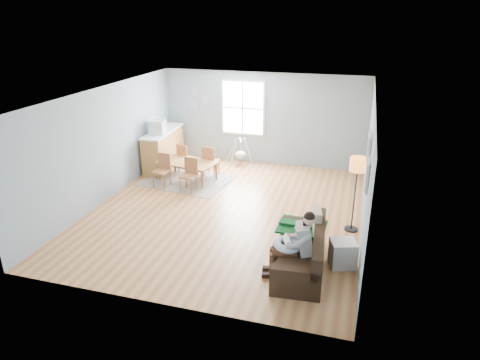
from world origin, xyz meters
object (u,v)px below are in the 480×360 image
(chair_ne, at_px, (210,160))
(monitor, at_px, (157,127))
(chair_nw, at_px, (184,156))
(chair_sw, at_px, (163,168))
(sofa, at_px, (303,255))
(counter, at_px, (164,148))
(father, at_px, (296,242))
(baby_swing, at_px, (240,154))
(toddler, at_px, (301,231))
(dining_table, at_px, (187,171))
(storage_cube, at_px, (342,254))
(chair_se, at_px, (190,173))
(floor_lamp, at_px, (357,171))

(chair_ne, height_order, monitor, monitor)
(chair_ne, bearing_deg, chair_nw, 172.22)
(chair_sw, xyz_separation_m, chair_ne, (0.95, 0.98, 0.00))
(sofa, xyz_separation_m, counter, (-4.72, 4.23, 0.28))
(father, relative_size, baby_swing, 1.23)
(counter, bearing_deg, father, -44.32)
(father, height_order, chair_ne, father)
(chair_nw, xyz_separation_m, baby_swing, (1.36, 1.01, -0.11))
(baby_swing, bearing_deg, sofa, -62.40)
(father, relative_size, toddler, 1.66)
(dining_table, bearing_deg, storage_cube, -24.09)
(sofa, xyz_separation_m, storage_cube, (0.67, 0.28, -0.03))
(dining_table, bearing_deg, chair_se, -50.06)
(sofa, xyz_separation_m, monitor, (-4.68, 3.85, 1.01))
(storage_cube, xyz_separation_m, counter, (-5.39, 3.95, 0.31))
(floor_lamp, xyz_separation_m, dining_table, (-4.40, 1.63, -1.06))
(toddler, bearing_deg, counter, 138.86)
(toddler, bearing_deg, baby_swing, 117.66)
(floor_lamp, relative_size, baby_swing, 1.59)
(sofa, xyz_separation_m, toddler, (-0.09, 0.18, 0.38))
(father, distance_m, chair_nw, 5.73)
(storage_cube, bearing_deg, monitor, 146.26)
(chair_ne, height_order, baby_swing, chair_ne)
(toddler, distance_m, storage_cube, 0.86)
(storage_cube, bearing_deg, chair_se, 148.05)
(dining_table, xyz_separation_m, monitor, (-1.06, 0.50, 1.02))
(toddler, xyz_separation_m, chair_sw, (-4.01, 2.68, -0.16))
(father, height_order, monitor, monitor)
(toddler, distance_m, baby_swing, 5.41)
(sofa, relative_size, toddler, 2.63)
(chair_nw, distance_m, monitor, 1.10)
(chair_sw, height_order, chair_nw, chair_sw)
(storage_cube, bearing_deg, chair_ne, 136.96)
(sofa, relative_size, chair_se, 2.30)
(dining_table, relative_size, baby_swing, 1.50)
(storage_cube, bearing_deg, floor_lamp, 85.70)
(toddler, bearing_deg, dining_table, 138.09)
(toddler, relative_size, baby_swing, 0.74)
(sofa, height_order, monitor, monitor)
(floor_lamp, relative_size, monitor, 3.61)
(toddler, distance_m, dining_table, 4.76)
(chair_sw, distance_m, counter, 1.51)
(counter, bearing_deg, storage_cube, -36.22)
(father, bearing_deg, floor_lamp, 66.25)
(chair_sw, height_order, baby_swing, chair_sw)
(chair_sw, xyz_separation_m, chair_nw, (0.14, 1.10, -0.02))
(counter, bearing_deg, monitor, -84.43)
(chair_sw, distance_m, chair_nw, 1.10)
(chair_nw, distance_m, chair_ne, 0.82)
(counter, distance_m, monitor, 0.82)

